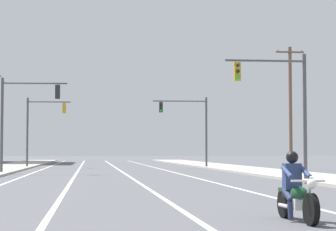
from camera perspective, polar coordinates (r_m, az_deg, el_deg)
lane_stripe_center at (r=51.15m, az=-4.31°, el=-4.78°), size 0.16×100.00×0.01m
lane_stripe_left at (r=51.11m, az=-7.86°, el=-4.76°), size 0.16×100.00×0.01m
lane_stripe_right at (r=51.42m, az=-0.41°, el=-4.78°), size 0.16×100.00×0.01m
lane_stripe_far_left at (r=51.24m, az=-11.15°, el=-4.72°), size 0.16×100.00×0.01m
sidewalk_kerb_right at (r=47.59m, az=7.59°, el=-4.80°), size 4.40×110.00×0.14m
motorcycle_with_rider at (r=13.83m, az=11.16°, el=-6.70°), size 0.70×2.19×1.46m
traffic_signal_near_right at (r=31.99m, az=10.01°, el=1.53°), size 4.01×0.37×6.20m
traffic_signal_near_left at (r=42.88m, az=-12.80°, el=0.40°), size 4.25×0.45×6.20m
traffic_signal_mid_right at (r=56.85m, az=2.03°, el=-0.50°), size 4.79×0.37×6.20m
traffic_signal_mid_left at (r=58.69m, az=-11.19°, el=-0.58°), size 3.87×0.37×6.20m
utility_pole_right_far at (r=51.13m, az=10.69°, el=0.87°), size 2.24×0.26×9.56m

